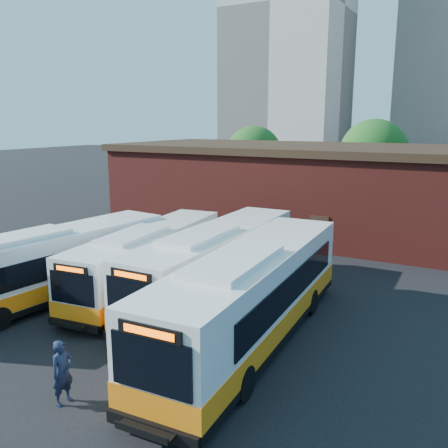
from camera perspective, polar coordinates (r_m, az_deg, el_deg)
The scene contains 10 objects.
ground at distance 19.91m, azimuth -10.22°, elevation -12.05°, with size 220.00×220.00×0.00m, color black.
bus_west at distance 23.27m, azimuth -19.95°, elevation -4.95°, with size 3.98×12.62×3.39m.
bus_midwest at distance 23.49m, azimuth -8.95°, elevation -4.43°, with size 3.59×11.80×3.17m.
bus_mideast at distance 21.99m, azimuth -0.93°, elevation -5.06°, with size 2.86×12.84×3.48m.
bus_east at distance 17.79m, azimuth 3.43°, elevation -9.02°, with size 3.43×13.72×3.71m.
transit_worker at distance 15.19m, azimuth -18.86°, elevation -16.54°, with size 0.72×0.47×1.96m, color #111A33.
depot_building at distance 36.23m, azimuth 9.82°, elevation 4.38°, with size 28.60×12.60×6.40m.
tree_west at distance 50.92m, azimuth 3.60°, elevation 8.34°, with size 6.00×6.00×7.65m.
tree_mid at distance 49.03m, azimuth 17.56°, elevation 8.16°, with size 6.56×6.56×8.36m.
tower_left at distance 94.39m, azimuth 7.93°, elevation 24.24°, with size 20.00×18.00×56.20m.
Camera 1 is at (11.61, -13.98, 8.15)m, focal length 38.00 mm.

